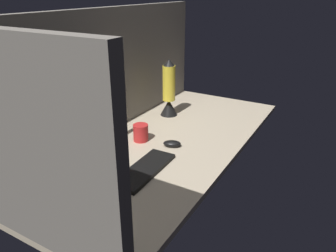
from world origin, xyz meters
The scene contains 8 objects.
ground_plane centered at (0.00, 0.00, -1.50)cm, with size 180.00×80.00×3.00cm, color tan.
cubicle_wall_back centered at (0.00, 37.50, 34.84)cm, with size 180.00×5.00×69.68cm.
cubicle_wall_side centered at (-87.50, 0.00, 34.84)cm, with size 5.00×80.00×69.68cm, color slate.
monitor centered at (-34.77, 25.12, 23.82)cm, with size 35.92×18.00×44.13cm.
keyboard centered at (-33.35, -8.55, 1.00)cm, with size 37.00×13.00×2.00cm, color black.
mouse centered at (-4.37, -6.96, 1.70)cm, with size 5.60×9.60×3.40cm, color black.
mug_red_plastic centered at (-6.59, 11.89, 4.78)cm, with size 8.40×8.40×9.56cm.
lava_lamp centered at (36.09, 18.33, 15.77)cm, with size 11.48×11.48×37.58cm.
Camera 1 is at (-140.87, -83.44, 79.22)cm, focal length 34.58 mm.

